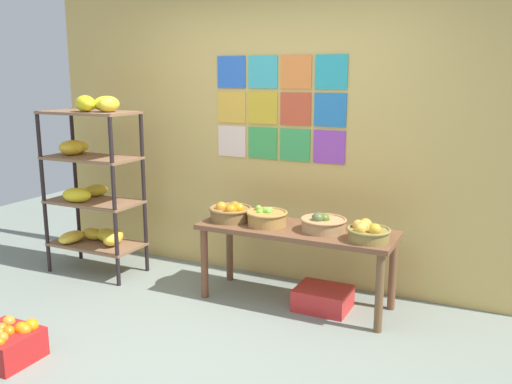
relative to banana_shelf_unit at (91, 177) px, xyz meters
name	(u,v)px	position (x,y,z in m)	size (l,w,h in m)	color
ground	(181,359)	(1.64, -1.04, -0.90)	(9.32, 9.32, 0.00)	gray
back_wall_with_art	(284,113)	(1.64, 0.65, 0.60)	(4.83, 0.07, 3.00)	tan
banana_shelf_unit	(91,177)	(0.00, 0.00, 0.00)	(0.86, 0.53, 1.65)	black
display_table	(296,238)	(1.98, 0.13, -0.35)	(1.57, 0.56, 0.64)	brown
fruit_basket_left	(267,217)	(1.73, 0.10, -0.20)	(0.33, 0.33, 0.14)	#A77C3E
fruit_basket_centre	(367,232)	(2.57, 0.04, -0.20)	(0.32, 0.32, 0.15)	olive
fruit_basket_back_left	(231,212)	(1.40, 0.10, -0.20)	(0.36, 0.36, 0.17)	olive
fruit_basket_back_right	(323,223)	(2.20, 0.13, -0.21)	(0.36, 0.36, 0.15)	#AA8454
produce_crate_under_table	(323,298)	(2.22, 0.12, -0.82)	(0.42, 0.35, 0.17)	red
orange_crate_foreground	(5,343)	(0.62, -1.54, -0.78)	(0.40, 0.35, 0.26)	red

